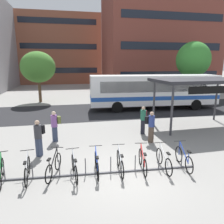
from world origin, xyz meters
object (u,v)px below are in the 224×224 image
object	(u,v)px
city_bus	(154,90)
parked_bicycle_red_6	(143,161)
parked_bicycle_silver_5	(120,163)
transit_shelter	(199,82)
parked_bicycle_blue_8	(184,159)
commuter_olive_pack_1	(55,124)
parked_bicycle_blue_4	(97,165)
street_tree_0	(193,60)
commuter_black_pack_3	(39,135)
parked_bicycle_white_7	(164,161)
commuter_black_pack_0	(151,125)
parked_bicycle_black_2	(54,167)
parked_bicycle_white_1	(27,170)
street_tree_1	(38,67)
commuter_maroon_pack_2	(143,118)
parked_bicycle_green_0	(1,172)
parked_bicycle_silver_3	(75,168)

from	to	relation	value
city_bus	parked_bicycle_red_6	bearing A→B (deg)	-111.28
parked_bicycle_silver_5	transit_shelter	size ratio (longest dim) A/B	0.29
parked_bicycle_blue_8	commuter_olive_pack_1	world-z (taller)	commuter_olive_pack_1
parked_bicycle_blue_4	street_tree_0	bearing A→B (deg)	-37.87
street_tree_0	commuter_black_pack_3	bearing A→B (deg)	-139.39
commuter_olive_pack_1	parked_bicycle_white_7	bearing A→B (deg)	120.97
transit_shelter	parked_bicycle_blue_4	bearing A→B (deg)	-147.94
city_bus	street_tree_0	world-z (taller)	street_tree_0
commuter_black_pack_0	street_tree_0	world-z (taller)	street_tree_0
parked_bicycle_black_2	parked_bicycle_red_6	bearing A→B (deg)	-78.44
parked_bicycle_white_1	commuter_black_pack_0	world-z (taller)	commuter_black_pack_0
parked_bicycle_white_1	street_tree_1	xyz separation A→B (m)	(-1.60, 16.92, 3.48)
parked_bicycle_silver_5	parked_bicycle_blue_8	xyz separation A→B (m)	(2.70, -0.15, 0.00)
parked_bicycle_white_7	commuter_olive_pack_1	size ratio (longest dim) A/B	1.00
street_tree_0	parked_bicycle_white_7	bearing A→B (deg)	-124.41
city_bus	parked_bicycle_white_7	distance (m)	12.17
commuter_maroon_pack_2	commuter_olive_pack_1	bearing A→B (deg)	-51.69
transit_shelter	commuter_olive_pack_1	bearing A→B (deg)	-175.69
transit_shelter	street_tree_1	world-z (taller)	street_tree_1
parked_bicycle_green_0	parked_bicycle_blue_8	xyz separation A→B (m)	(7.15, -0.32, 0.00)
commuter_olive_pack_1	street_tree_1	distance (m)	13.53
parked_bicycle_silver_5	parked_bicycle_white_7	bearing A→B (deg)	-90.03
parked_bicycle_white_1	parked_bicycle_black_2	distance (m)	0.95
parked_bicycle_silver_3	parked_bicycle_blue_8	distance (m)	4.50
transit_shelter	commuter_olive_pack_1	distance (m)	9.55
transit_shelter	commuter_maroon_pack_2	xyz separation A→B (m)	(-4.04, -0.65, -2.07)
parked_bicycle_blue_4	commuter_maroon_pack_2	bearing A→B (deg)	-35.94
parked_bicycle_silver_5	street_tree_0	size ratio (longest dim) A/B	0.25
parked_bicycle_green_0	commuter_black_pack_3	size ratio (longest dim) A/B	0.98
parked_bicycle_silver_3	parked_bicycle_blue_4	size ratio (longest dim) A/B	1.00
street_tree_0	commuter_olive_pack_1	bearing A→B (deg)	-142.15
parked_bicycle_silver_3	commuter_black_pack_0	xyz separation A→B (m)	(4.21, 2.89, 0.62)
parked_bicycle_silver_5	commuter_black_pack_0	distance (m)	3.78
parked_bicycle_silver_5	commuter_maroon_pack_2	world-z (taller)	commuter_maroon_pack_2
parked_bicycle_blue_4	parked_bicycle_blue_8	size ratio (longest dim) A/B	1.00
transit_shelter	parked_bicycle_silver_3	bearing A→B (deg)	-150.34
parked_bicycle_blue_4	commuter_black_pack_3	distance (m)	3.33
parked_bicycle_red_6	street_tree_0	distance (m)	20.91
parked_bicycle_green_0	commuter_black_pack_0	size ratio (longest dim) A/B	0.98
city_bus	commuter_black_pack_0	world-z (taller)	city_bus
parked_bicycle_black_2	commuter_black_pack_3	distance (m)	2.25
parked_bicycle_black_2	commuter_black_pack_3	size ratio (longest dim) A/B	0.96
street_tree_0	commuter_maroon_pack_2	bearing A→B (deg)	-131.38
city_bus	commuter_maroon_pack_2	distance (m)	7.75
commuter_black_pack_0	commuter_maroon_pack_2	distance (m)	1.48
parked_bicycle_silver_3	transit_shelter	bearing A→B (deg)	-64.41
parked_bicycle_white_1	commuter_black_pack_0	xyz separation A→B (m)	(5.94, 2.72, 0.62)
commuter_maroon_pack_2	commuter_black_pack_0	bearing A→B (deg)	31.57
parked_bicycle_white_1	city_bus	bearing A→B (deg)	-45.55
parked_bicycle_blue_4	street_tree_0	world-z (taller)	street_tree_0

